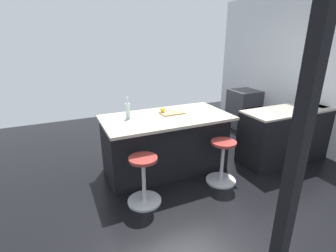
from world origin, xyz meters
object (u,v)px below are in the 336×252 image
oven_range (244,109)px  kitchen_island (165,143)px  cutting_board (172,113)px  apple_yellow (163,110)px  stool_middle (144,182)px  stool_by_window (222,163)px  water_bottle (128,110)px

oven_range → kitchen_island: size_ratio=0.45×
oven_range → cutting_board: cutting_board is taller
oven_range → apple_yellow: bearing=21.8°
kitchen_island → stool_middle: bearing=48.4°
stool_by_window → apple_yellow: apple_yellow is taller
oven_range → stool_by_window: (1.89, 1.79, -0.13)m
oven_range → water_bottle: 3.25m
stool_by_window → apple_yellow: bearing=-53.5°
cutting_board → apple_yellow: apple_yellow is taller
apple_yellow → water_bottle: (0.55, 0.01, 0.06)m
stool_by_window → cutting_board: (0.46, -0.74, 0.62)m
stool_by_window → stool_middle: 1.20m
stool_middle → water_bottle: size_ratio=2.07×
kitchen_island → stool_middle: size_ratio=2.95×
kitchen_island → stool_by_window: (-0.60, 0.68, -0.16)m
stool_middle → stool_by_window: bearing=180.0°
oven_range → stool_middle: bearing=30.1°
apple_yellow → oven_range: bearing=-158.2°
kitchen_island → water_bottle: 0.80m
apple_yellow → water_bottle: size_ratio=0.25×
apple_yellow → stool_middle: bearing=52.7°
kitchen_island → stool_middle: (0.60, 0.68, -0.16)m
water_bottle → apple_yellow: bearing=-178.8°
oven_range → water_bottle: water_bottle is taller
stool_by_window → water_bottle: water_bottle is taller
stool_by_window → cutting_board: bearing=-58.0°
apple_yellow → water_bottle: water_bottle is taller
oven_range → stool_middle: (3.09, 1.79, -0.13)m
stool_by_window → stool_middle: (1.20, 0.00, 0.00)m
cutting_board → water_bottle: water_bottle is taller
kitchen_island → apple_yellow: bearing=-94.2°
stool_middle → water_bottle: water_bottle is taller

